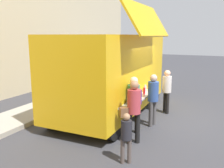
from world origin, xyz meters
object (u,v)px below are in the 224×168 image
object	(u,v)px
trash_bin	(108,78)
child_near_queue	(126,134)
customer_front_ordering	(153,95)
customer_mid_with_backpack	(134,99)
customer_rear_waiting	(133,107)
customer_extra_browsing	(167,88)
food_truck_main	(112,71)

from	to	relation	value
trash_bin	child_near_queue	bearing A→B (deg)	-150.98
trash_bin	customer_front_ordering	bearing A→B (deg)	-140.78
customer_mid_with_backpack	child_near_queue	xyz separation A→B (m)	(-1.70, -0.46, -0.34)
customer_mid_with_backpack	customer_rear_waiting	bearing A→B (deg)	164.93
customer_mid_with_backpack	customer_rear_waiting	size ratio (longest dim) A/B	0.99
customer_extra_browsing	child_near_queue	distance (m)	4.11
trash_bin	customer_extra_browsing	bearing A→B (deg)	-129.79
customer_rear_waiting	trash_bin	bearing A→B (deg)	-9.46
customer_mid_with_backpack	customer_extra_browsing	xyz separation A→B (m)	(2.41, -0.40, -0.08)
food_truck_main	trash_bin	xyz separation A→B (m)	(4.37, 2.32, -1.11)
customer_mid_with_backpack	trash_bin	bearing A→B (deg)	-1.80
child_near_queue	customer_rear_waiting	bearing A→B (deg)	-18.38
customer_front_ordering	customer_mid_with_backpack	xyz separation A→B (m)	(-0.89, 0.32, 0.04)
customer_rear_waiting	customer_mid_with_backpack	bearing A→B (deg)	-21.57
customer_mid_with_backpack	customer_front_ordering	bearing A→B (deg)	-53.98
customer_front_ordering	food_truck_main	bearing A→B (deg)	-6.32
child_near_queue	trash_bin	bearing A→B (deg)	-1.70
customer_extra_browsing	child_near_queue	bearing A→B (deg)	51.29
trash_bin	child_near_queue	world-z (taller)	child_near_queue
customer_front_ordering	child_near_queue	xyz separation A→B (m)	(-2.59, -0.14, -0.29)
customer_rear_waiting	child_near_queue	world-z (taller)	customer_rear_waiting
trash_bin	customer_mid_with_backpack	xyz separation A→B (m)	(-5.85, -3.73, 0.57)
food_truck_main	customer_extra_browsing	bearing A→B (deg)	-63.90
trash_bin	customer_front_ordering	distance (m)	6.43
customer_extra_browsing	food_truck_main	bearing A→B (deg)	-12.56
customer_mid_with_backpack	food_truck_main	bearing A→B (deg)	9.23
food_truck_main	child_near_queue	xyz separation A→B (m)	(-3.19, -1.87, -0.88)
food_truck_main	child_near_queue	bearing A→B (deg)	-150.38
child_near_queue	customer_extra_browsing	bearing A→B (deg)	-30.00
child_near_queue	customer_mid_with_backpack	bearing A→B (deg)	-15.73
trash_bin	customer_rear_waiting	xyz separation A→B (m)	(-6.49, -3.96, 0.55)
customer_front_ordering	customer_extra_browsing	distance (m)	1.52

